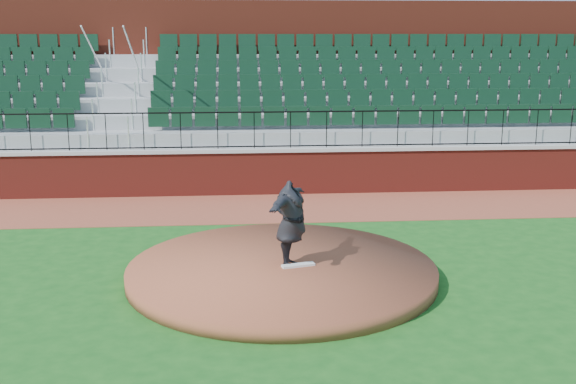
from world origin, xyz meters
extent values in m
plane|color=#164E17|center=(0.00, 0.00, 0.00)|extent=(90.00, 90.00, 0.00)
cube|color=brown|center=(0.00, 5.40, 0.01)|extent=(34.00, 3.20, 0.01)
cube|color=maroon|center=(0.00, 7.00, 0.60)|extent=(34.00, 0.35, 1.20)
cube|color=#B7B7B7|center=(0.00, 7.00, 1.25)|extent=(34.00, 0.45, 0.10)
cube|color=maroon|center=(0.00, 12.52, 2.75)|extent=(34.00, 0.50, 5.50)
cylinder|color=brown|center=(-0.23, 0.05, 0.12)|extent=(5.70, 5.70, 0.25)
cube|color=silver|center=(0.07, -0.04, 0.27)|extent=(0.64, 0.30, 0.04)
imported|color=black|center=(-0.06, 0.08, 1.04)|extent=(1.14, 2.02, 1.59)
camera|label=1|loc=(-1.08, -12.25, 4.46)|focal=43.80mm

